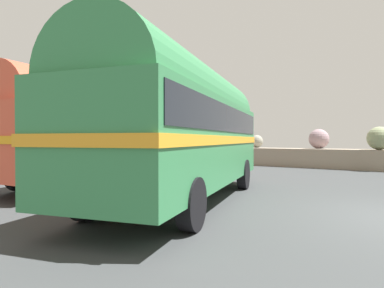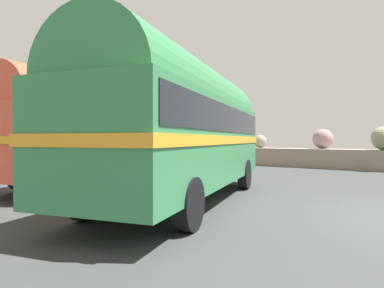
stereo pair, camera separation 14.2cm
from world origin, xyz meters
TOP-DOWN VIEW (x-y plane):
  - vintage_coach at (-5.23, -0.98)m, footprint 4.69×8.91m
  - second_coach at (-9.61, 0.09)m, footprint 3.58×8.83m

SIDE VIEW (x-z plane):
  - vintage_coach at x=-5.23m, z-range 0.20..3.90m
  - second_coach at x=-9.61m, z-range 0.20..3.90m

